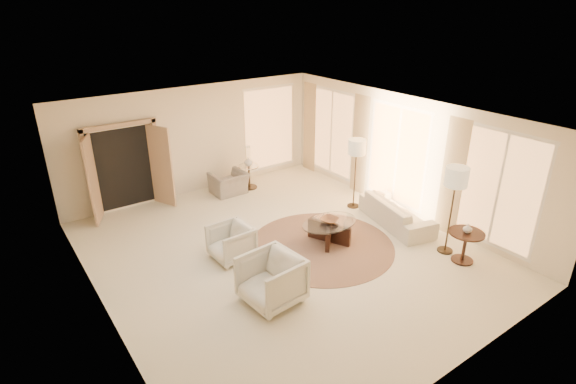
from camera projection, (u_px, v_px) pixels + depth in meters
room at (283, 189)px, 8.69m from camera, size 7.04×8.04×2.83m
windows_right at (400, 157)px, 10.63m from camera, size 0.10×6.40×2.40m
window_back_corner at (270, 129)px, 12.88m from camera, size 1.70×0.10×2.40m
curtains_right at (371, 149)px, 11.29m from camera, size 0.06×5.20×2.60m
french_doors at (126, 169)px, 10.65m from camera, size 1.95×0.66×2.16m
area_rug at (321, 245)px, 9.47m from camera, size 3.62×3.62×0.01m
sofa at (396, 212)px, 10.28m from camera, size 1.24×2.15×0.59m
armchair_left at (231, 241)px, 8.88m from camera, size 0.74×0.78×0.78m
armchair_right at (271, 278)px, 7.57m from camera, size 0.94×0.99×0.95m
accent_chair at (229, 180)px, 11.85m from camera, size 0.90×0.59×0.78m
coffee_table at (329, 229)px, 9.51m from camera, size 1.47×1.47×0.47m
end_table at (465, 241)px, 8.76m from camera, size 0.68×0.68×0.64m
side_table at (249, 174)px, 12.20m from camera, size 0.55×0.55×0.64m
floor_lamp_near at (357, 150)px, 10.66m from camera, size 0.42×0.42×1.74m
floor_lamp_far at (456, 181)px, 8.65m from camera, size 0.45×0.45×1.84m
bowl at (329, 220)px, 9.43m from camera, size 0.47×0.47×0.09m
end_vase at (468, 228)px, 8.64m from camera, size 0.23×0.23×0.18m
side_vase at (248, 162)px, 12.05m from camera, size 0.28×0.28×0.25m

